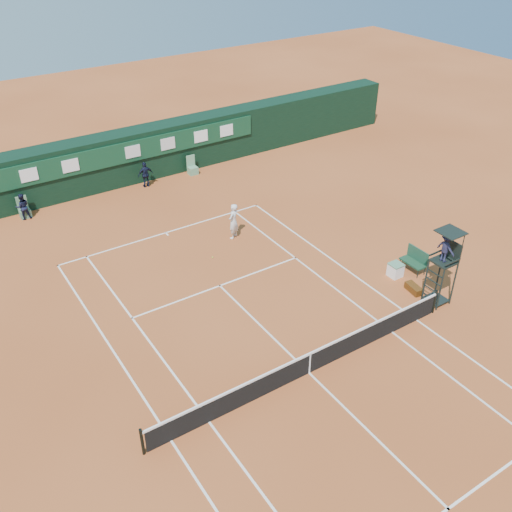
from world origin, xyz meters
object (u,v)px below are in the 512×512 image
at_px(player, 233,221).
at_px(player_bench, 415,259).
at_px(umpire_chair, 446,253).
at_px(tennis_net, 310,362).
at_px(cooler, 395,270).

bearing_deg(player, player_bench, 96.14).
bearing_deg(player, umpire_chair, 84.02).
height_order(tennis_net, umpire_chair, umpire_chair).
relative_size(tennis_net, player, 6.97).
bearing_deg(umpire_chair, cooler, 91.33).
xyz_separation_m(umpire_chair, player_bench, (1.00, 2.21, -1.86)).
bearing_deg(cooler, player, 122.17).
bearing_deg(player, cooler, 90.77).
height_order(umpire_chair, player, umpire_chair).
bearing_deg(tennis_net, umpire_chair, 3.48).
height_order(player_bench, cooler, player_bench).
relative_size(umpire_chair, player, 1.85).
distance_m(cooler, player, 8.12).
bearing_deg(tennis_net, player_bench, 18.18).
relative_size(tennis_net, cooler, 20.00).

